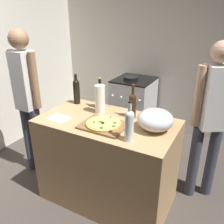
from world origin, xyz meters
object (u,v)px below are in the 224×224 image
wine_bottle_dark (100,95)px  stove (133,106)px  person_in_red (211,115)px  wine_bottle_green (132,104)px  pizza (103,123)px  wine_bottle_amber (129,124)px  wine_bottle_clear (76,90)px  mixing_bowl (155,120)px  person_in_stripes (27,96)px  paper_towel_roll (100,99)px

wine_bottle_dark → stove: size_ratio=0.35×
stove → person_in_red: size_ratio=0.57×
wine_bottle_green → pizza: bearing=-115.1°
wine_bottle_dark → wine_bottle_amber: 0.74m
stove → person_in_red: bearing=-39.1°
wine_bottle_dark → stove: (-0.16, 1.29, -0.61)m
wine_bottle_clear → stove: wine_bottle_clear is taller
pizza → wine_bottle_green: bearing=64.9°
mixing_bowl → stove: bearing=119.3°
pizza → person_in_red: person_in_red is taller
wine_bottle_green → person_in_stripes: bearing=-171.0°
wine_bottle_clear → person_in_stripes: person_in_stripes is taller
paper_towel_roll → wine_bottle_green: (0.33, 0.05, -0.01)m
wine_bottle_clear → wine_bottle_dark: wine_bottle_clear is taller
wine_bottle_amber → person_in_stripes: bearing=170.3°
person_in_red → stove: bearing=140.9°
paper_towel_roll → wine_bottle_green: 0.34m
wine_bottle_amber → person_in_red: size_ratio=0.20×
mixing_bowl → person_in_stripes: bearing=-178.2°
pizza → mixing_bowl: bearing=20.9°
mixing_bowl → wine_bottle_amber: bearing=-113.1°
wine_bottle_amber → person_in_red: person_in_red is taller
wine_bottle_amber → mixing_bowl: bearing=66.9°
wine_bottle_green → person_in_stripes: person_in_stripes is taller
pizza → person_in_stripes: (-1.06, 0.12, 0.04)m
mixing_bowl → wine_bottle_green: 0.32m
stove → pizza: bearing=-75.9°
paper_towel_roll → wine_bottle_dark: (-0.07, 0.12, -0.01)m
pizza → wine_bottle_green: (0.14, 0.31, 0.10)m
wine_bottle_clear → person_in_red: person_in_red is taller
wine_bottle_dark → person_in_red: size_ratio=0.20×
wine_bottle_dark → person_in_stripes: person_in_stripes is taller
paper_towel_roll → wine_bottle_green: size_ratio=0.88×
wine_bottle_clear → paper_towel_roll: bearing=-15.7°
wine_bottle_green → wine_bottle_dark: size_ratio=1.01×
wine_bottle_clear → person_in_red: bearing=12.3°
wine_bottle_green → wine_bottle_dark: 0.41m
stove → person_in_stripes: bearing=-112.6°
mixing_bowl → person_in_red: person_in_red is taller
paper_towel_roll → wine_bottle_amber: wine_bottle_amber is taller
wine_bottle_amber → wine_bottle_green: bearing=110.7°
person_in_stripes → wine_bottle_clear: bearing=25.2°
paper_towel_roll → wine_bottle_dark: size_ratio=0.89×
wine_bottle_clear → person_in_stripes: 0.57m
person_in_red → paper_towel_roll: bearing=-158.4°
paper_towel_roll → wine_bottle_dark: 0.14m
wine_bottle_amber → person_in_red: 0.94m
wine_bottle_green → stove: wine_bottle_green is taller
mixing_bowl → wine_bottle_amber: (-0.12, -0.28, 0.05)m
wine_bottle_green → wine_bottle_amber: wine_bottle_amber is taller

